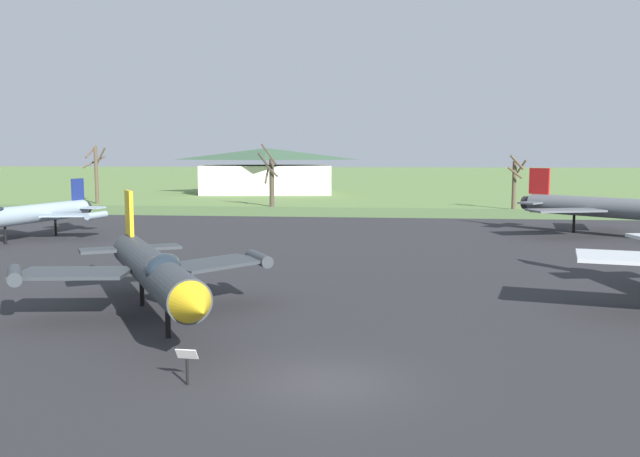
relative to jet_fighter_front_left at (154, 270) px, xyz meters
The scene contains 11 objects.
ground_plane 9.56m from the jet_fighter_front_left, 39.98° to the right, with size 600.00×600.00×0.00m, color #607F42.
asphalt_apron 14.18m from the jet_fighter_front_left, 59.33° to the left, with size 90.16×60.24×0.05m, color #28282B.
grass_verge_strip 48.76m from the jet_fighter_front_left, 81.55° to the left, with size 150.16×12.00×0.06m, color #52703C.
jet_fighter_front_left is the anchor object (origin of this frame).
info_placard_front_left 7.53m from the jet_fighter_front_left, 63.12° to the right, with size 0.60×0.27×1.08m.
jet_fighter_rear_center 28.27m from the jet_fighter_front_left, 128.67° to the left, with size 9.89×14.00×4.37m.
jet_fighter_rear_left 38.77m from the jet_fighter_front_left, 48.48° to the left, with size 13.49×12.94×5.18m.
bare_tree_far_left 64.73m from the jet_fighter_front_left, 116.59° to the left, with size 3.29×2.60×7.50m.
bare_tree_left_of_center 55.63m from the jet_fighter_front_left, 96.01° to the left, with size 2.70×2.55×7.57m.
bare_tree_center 58.94m from the jet_fighter_front_left, 67.32° to the left, with size 2.30×2.34×6.24m.
visitor_building 83.33m from the jet_fighter_front_left, 97.96° to the left, with size 23.10×17.13×7.26m.
Camera 1 is at (1.77, -17.79, 6.37)m, focal length 37.36 mm.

